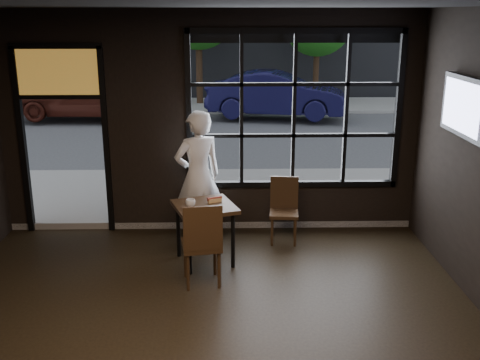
{
  "coord_description": "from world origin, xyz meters",
  "views": [
    {
      "loc": [
        0.26,
        -4.44,
        3.13
      ],
      "look_at": [
        0.4,
        2.2,
        1.15
      ],
      "focal_mm": 42.0,
      "sensor_mm": 36.0,
      "label": 1
    }
  ],
  "objects_px": {
    "cafe_table": "(205,233)",
    "chair_near": "(201,242)",
    "man": "(198,176)",
    "navy_car": "(277,94)"
  },
  "relations": [
    {
      "from": "man",
      "to": "navy_car",
      "type": "relative_size",
      "value": 0.45
    },
    {
      "from": "chair_near",
      "to": "navy_car",
      "type": "relative_size",
      "value": 0.25
    },
    {
      "from": "chair_near",
      "to": "man",
      "type": "bearing_deg",
      "value": -94.66
    },
    {
      "from": "man",
      "to": "chair_near",
      "type": "bearing_deg",
      "value": 69.31
    },
    {
      "from": "navy_car",
      "to": "man",
      "type": "bearing_deg",
      "value": 179.16
    },
    {
      "from": "cafe_table",
      "to": "chair_near",
      "type": "relative_size",
      "value": 0.76
    },
    {
      "from": "man",
      "to": "cafe_table",
      "type": "bearing_deg",
      "value": 73.61
    },
    {
      "from": "chair_near",
      "to": "man",
      "type": "xyz_separation_m",
      "value": [
        -0.1,
        1.38,
        0.41
      ]
    },
    {
      "from": "cafe_table",
      "to": "navy_car",
      "type": "distance_m",
      "value": 10.28
    },
    {
      "from": "man",
      "to": "navy_car",
      "type": "distance_m",
      "value": 9.52
    }
  ]
}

